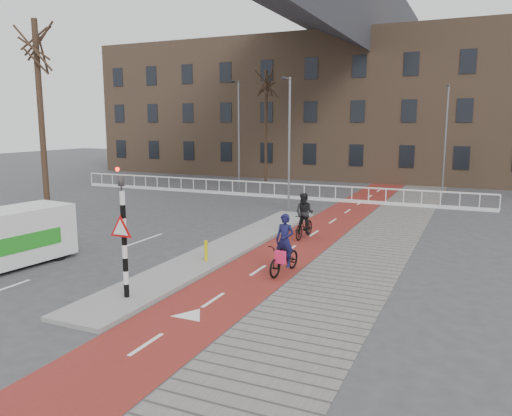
% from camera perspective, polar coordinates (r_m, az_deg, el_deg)
% --- Properties ---
extents(ground, '(120.00, 120.00, 0.00)m').
position_cam_1_polar(ground, '(15.33, -8.04, -8.43)').
color(ground, '#38383A').
rests_on(ground, ground).
extents(bike_lane, '(2.50, 60.00, 0.01)m').
position_cam_1_polar(bike_lane, '(23.66, 8.10, -1.93)').
color(bike_lane, maroon).
rests_on(bike_lane, ground).
extents(sidewalk, '(3.00, 60.00, 0.01)m').
position_cam_1_polar(sidewalk, '(23.07, 14.81, -2.46)').
color(sidewalk, slate).
rests_on(sidewalk, ground).
extents(curb_island, '(1.80, 16.00, 0.12)m').
position_cam_1_polar(curb_island, '(18.98, -3.41, -4.59)').
color(curb_island, gray).
rests_on(curb_island, ground).
extents(traffic_signal, '(0.80, 0.80, 3.68)m').
position_cam_1_polar(traffic_signal, '(13.57, -14.93, -2.36)').
color(traffic_signal, black).
rests_on(traffic_signal, curb_island).
extents(bollard, '(0.12, 0.12, 0.70)m').
position_cam_1_polar(bollard, '(17.02, -5.74, -4.88)').
color(bollard, '#CBBE0B').
rests_on(bollard, curb_island).
extents(cyclist_near, '(0.86, 1.91, 1.92)m').
position_cam_1_polar(cyclist_near, '(15.88, 3.29, -5.24)').
color(cyclist_near, black).
rests_on(cyclist_near, bike_lane).
extents(cyclist_far, '(0.84, 1.78, 1.89)m').
position_cam_1_polar(cyclist_far, '(20.67, 5.54, -1.35)').
color(cyclist_far, black).
rests_on(cyclist_far, bike_lane).
extents(van, '(2.26, 4.63, 1.92)m').
position_cam_1_polar(van, '(18.42, -26.92, -3.06)').
color(van, silver).
rests_on(van, ground).
extents(railing, '(28.00, 0.10, 0.99)m').
position_cam_1_polar(railing, '(32.29, 0.46, 1.84)').
color(railing, silver).
rests_on(railing, ground).
extents(townhouse_row, '(46.00, 10.00, 15.90)m').
position_cam_1_polar(townhouse_row, '(45.70, 10.65, 13.44)').
color(townhouse_row, '#7F6047').
rests_on(townhouse_row, ground).
extents(tree_left, '(0.29, 0.29, 9.64)m').
position_cam_1_polar(tree_left, '(27.03, -23.33, 9.11)').
color(tree_left, black).
rests_on(tree_left, ground).
extents(tree_mid, '(0.24, 0.24, 8.68)m').
position_cam_1_polar(tree_mid, '(39.28, 1.14, 9.16)').
color(tree_mid, black).
rests_on(tree_mid, ground).
extents(streetlight_near, '(0.12, 0.12, 7.12)m').
position_cam_1_polar(streetlight_near, '(27.18, 3.83, 7.22)').
color(streetlight_near, slate).
rests_on(streetlight_near, ground).
extents(streetlight_left, '(0.12, 0.12, 7.64)m').
position_cam_1_polar(streetlight_left, '(35.98, -1.97, 8.27)').
color(streetlight_left, slate).
rests_on(streetlight_left, ground).
extents(streetlight_right, '(0.12, 0.12, 7.31)m').
position_cam_1_polar(streetlight_right, '(37.32, 20.85, 7.44)').
color(streetlight_right, slate).
rests_on(streetlight_right, ground).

